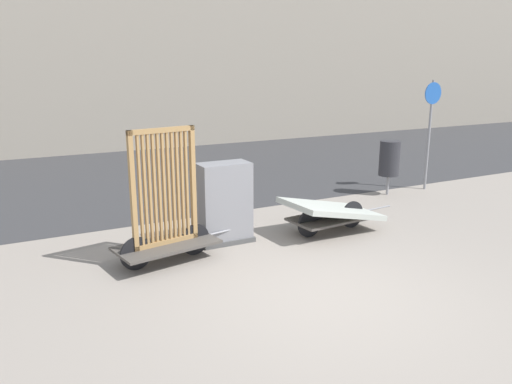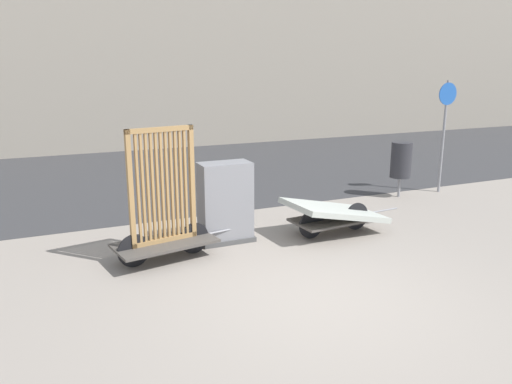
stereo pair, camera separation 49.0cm
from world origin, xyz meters
TOP-DOWN VIEW (x-y plane):
  - ground_plane at (0.00, 0.00)m, footprint 60.00×60.00m
  - road_strip at (0.00, 8.26)m, footprint 56.00×8.50m
  - bike_cart_with_bedframe at (-1.50, 2.05)m, footprint 2.25×1.03m
  - bike_cart_with_mattress at (1.51, 2.05)m, footprint 2.35×1.18m
  - utility_cabinet at (-0.37, 2.48)m, footprint 0.91×0.52m
  - trash_bin at (4.24, 3.66)m, footprint 0.45×0.45m
  - sign_post at (5.41, 3.65)m, footprint 0.50×0.06m

SIDE VIEW (x-z plane):
  - ground_plane at x=0.00m, z-range 0.00..0.00m
  - road_strip at x=0.00m, z-range 0.00..0.01m
  - bike_cart_with_mattress at x=1.51m, z-range 0.05..0.71m
  - utility_cabinet at x=-0.37m, z-range -0.04..1.30m
  - bike_cart_with_bedframe at x=-1.50m, z-range -0.32..1.70m
  - trash_bin at x=4.24m, z-range 0.22..1.46m
  - sign_post at x=5.41m, z-range 0.34..2.91m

